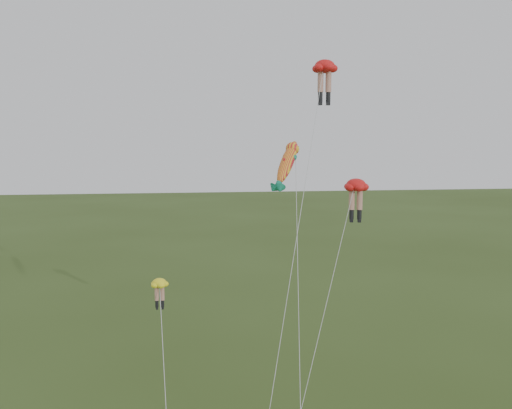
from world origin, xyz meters
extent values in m
ellipsoid|color=red|center=(5.22, 8.19, 20.87)|extent=(1.66, 1.66, 0.80)
cylinder|color=tan|center=(4.98, 8.20, 19.93)|extent=(0.35, 0.35, 1.22)
cylinder|color=black|center=(4.98, 8.20, 19.02)|extent=(0.28, 0.28, 0.61)
cube|color=black|center=(4.98, 8.20, 18.63)|extent=(0.21, 0.36, 0.18)
cylinder|color=tan|center=(5.47, 8.18, 19.93)|extent=(0.35, 0.35, 1.22)
cylinder|color=black|center=(5.47, 8.18, 19.02)|extent=(0.28, 0.28, 0.61)
cube|color=black|center=(5.47, 8.18, 18.63)|extent=(0.21, 0.36, 0.18)
cylinder|color=silver|center=(2.51, 3.39, 10.74)|extent=(5.48, 9.63, 21.06)
ellipsoid|color=red|center=(7.03, 7.24, 13.74)|extent=(1.84, 1.84, 0.78)
cylinder|color=tan|center=(6.79, 7.29, 12.82)|extent=(0.35, 0.35, 1.19)
cylinder|color=black|center=(6.79, 7.29, 11.93)|extent=(0.27, 0.27, 0.60)
cube|color=black|center=(6.79, 7.29, 11.54)|extent=(0.26, 0.38, 0.17)
cylinder|color=tan|center=(7.26, 7.19, 12.82)|extent=(0.35, 0.35, 1.19)
cylinder|color=black|center=(7.26, 7.19, 11.93)|extent=(0.27, 0.27, 0.60)
cube|color=black|center=(7.26, 7.19, 11.54)|extent=(0.26, 0.38, 0.17)
cylinder|color=silver|center=(4.16, 3.33, 7.17)|extent=(5.78, 7.85, 13.92)
ellipsoid|color=yellow|center=(-4.62, 1.52, 9.53)|extent=(0.95, 0.95, 0.45)
cylinder|color=tan|center=(-4.76, 1.52, 9.00)|extent=(0.20, 0.20, 0.69)
cylinder|color=black|center=(-4.76, 1.52, 8.48)|extent=(0.16, 0.16, 0.34)
cube|color=black|center=(-4.76, 1.52, 8.26)|extent=(0.12, 0.21, 0.10)
cylinder|color=tan|center=(-4.49, 1.53, 9.00)|extent=(0.20, 0.20, 0.69)
cylinder|color=black|center=(-4.49, 1.53, 8.48)|extent=(0.16, 0.16, 0.34)
cube|color=black|center=(-4.49, 1.53, 8.26)|extent=(0.12, 0.21, 0.10)
cylinder|color=silver|center=(-4.35, -1.21, 4.98)|extent=(0.58, 5.50, 9.54)
ellipsoid|color=yellow|center=(3.06, 8.68, 15.09)|extent=(2.48, 2.89, 3.11)
sphere|color=yellow|center=(3.06, 8.68, 15.09)|extent=(1.48, 1.56, 1.27)
cone|color=#137E5D|center=(3.06, 8.68, 15.09)|extent=(1.29, 1.39, 1.19)
cone|color=#137E5D|center=(3.06, 8.68, 15.09)|extent=(1.29, 1.39, 1.19)
cone|color=#137E5D|center=(3.06, 8.68, 15.09)|extent=(0.73, 0.78, 0.67)
cone|color=#137E5D|center=(3.06, 8.68, 15.09)|extent=(0.73, 0.78, 0.67)
cone|color=red|center=(3.06, 8.68, 15.09)|extent=(0.75, 0.80, 0.66)
cylinder|color=silver|center=(2.44, 3.36, 7.66)|extent=(1.27, 10.66, 14.89)
camera|label=1|loc=(-3.57, -26.03, 16.52)|focal=40.00mm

